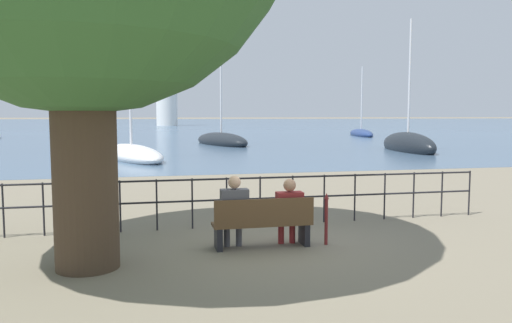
% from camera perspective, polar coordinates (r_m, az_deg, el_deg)
% --- Properties ---
extents(ground_plane, '(1000.00, 1000.00, 0.00)m').
position_cam_1_polar(ground_plane, '(9.05, 0.70, -9.72)').
color(ground_plane, '#7A705B').
extents(harbor_water, '(600.00, 300.00, 0.01)m').
position_cam_1_polar(harbor_water, '(169.46, -11.86, 4.41)').
color(harbor_water, '#47607A').
rests_on(harbor_water, ground_plane).
extents(park_bench, '(1.77, 0.45, 0.90)m').
position_cam_1_polar(park_bench, '(8.88, 0.79, -7.13)').
color(park_bench, brown).
rests_on(park_bench, ground_plane).
extents(seated_person_left, '(0.48, 0.35, 1.30)m').
position_cam_1_polar(seated_person_left, '(8.80, -2.51, -5.39)').
color(seated_person_left, '#4C4C51').
rests_on(seated_person_left, ground_plane).
extents(seated_person_right, '(0.47, 0.35, 1.21)m').
position_cam_1_polar(seated_person_right, '(9.03, 3.79, -5.37)').
color(seated_person_right, maroon).
rests_on(seated_person_right, ground_plane).
extents(promenade_railing, '(10.85, 0.04, 1.05)m').
position_cam_1_polar(promenade_railing, '(10.55, -1.44, -3.70)').
color(promenade_railing, black).
rests_on(promenade_railing, ground_plane).
extents(closed_umbrella, '(0.09, 0.09, 0.95)m').
position_cam_1_polar(closed_umbrella, '(9.17, 8.03, -6.16)').
color(closed_umbrella, maroon).
rests_on(closed_umbrella, ground_plane).
extents(sailboat_1, '(4.54, 8.59, 8.74)m').
position_cam_1_polar(sailboat_1, '(27.67, -14.04, 0.82)').
color(sailboat_1, white).
rests_on(sailboat_1, ground_plane).
extents(sailboat_2, '(4.34, 8.83, 13.04)m').
position_cam_1_polar(sailboat_2, '(39.93, -4.00, 2.41)').
color(sailboat_2, black).
rests_on(sailboat_2, ground_plane).
extents(sailboat_3, '(3.60, 9.11, 8.15)m').
position_cam_1_polar(sailboat_3, '(58.11, 11.92, 3.14)').
color(sailboat_3, navy).
rests_on(sailboat_3, ground_plane).
extents(sailboat_4, '(2.96, 7.91, 9.05)m').
position_cam_1_polar(sailboat_4, '(34.26, 16.95, 1.79)').
color(sailboat_4, black).
rests_on(sailboat_4, ground_plane).
extents(harbor_lighthouse, '(4.66, 4.66, 18.39)m').
position_cam_1_polar(harbor_lighthouse, '(114.19, -10.20, 8.35)').
color(harbor_lighthouse, white).
rests_on(harbor_lighthouse, ground_plane).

